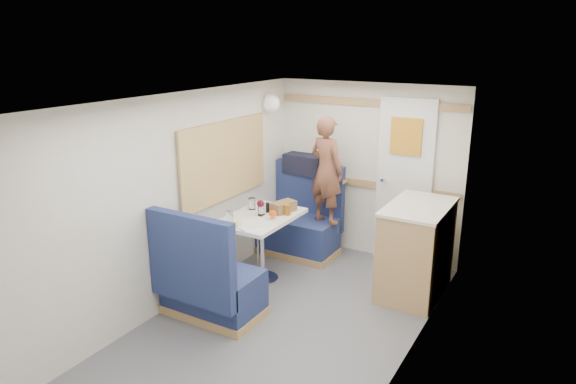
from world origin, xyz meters
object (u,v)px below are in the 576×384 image
Objects in this scene: tumbler_left at (230,217)px; beer_glass at (287,210)px; bench_near at (209,287)px; pepper_grinder at (267,208)px; bench_far at (301,228)px; duffel_bag at (304,164)px; tray at (252,224)px; person at (326,170)px; galley_counter at (416,249)px; bread_loaf at (283,207)px; tumbler_mid at (252,204)px; dome_light at (271,103)px; dinette_table at (261,230)px; orange_fruit at (273,214)px; wine_glass at (260,204)px; cheese_block at (237,223)px; tumbler_right at (261,209)px.

beer_glass is at bearing 52.66° from tumbler_left.
bench_near is 10.00× the size of pepper_grinder.
beer_glass is at bearing -72.18° from bench_far.
duffel_bag reaches higher than tray.
duffel_bag reaches higher than beer_glass.
pepper_grinder is (-0.32, -0.72, -0.28)m from person.
tumbler_left is (-0.05, -1.44, -0.24)m from duffel_bag.
tray is at bearing -80.73° from duffel_bag.
galley_counter is 1.32m from person.
bench_near is 1.20m from bread_loaf.
tumbler_mid is 0.47× the size of bread_loaf.
dome_light reaches higher than tray.
person is 1.19m from tray.
bench_far is at bearing 167.90° from galley_counter.
dinette_table is 0.27m from orange_fruit.
dome_light reaches higher than wine_glass.
cheese_block reaches higher than tray.
tumbler_mid reaches higher than cheese_block.
tumbler_mid is at bearing -74.50° from dome_light.
bench_far is 8.83× the size of tumbler_right.
tray is 0.49m from tumbler_mid.
tumbler_mid is (0.20, -0.71, -0.97)m from dome_light.
dome_light reaches higher than person.
wine_glass is (-1.46, -0.55, 0.38)m from galley_counter.
orange_fruit is 0.29× the size of bread_loaf.
pepper_grinder is (0.03, 0.50, 0.02)m from cheese_block.
dinette_table is at bearing -92.73° from pepper_grinder.
duffel_bag reaches higher than pepper_grinder.
beer_glass is at bearing -48.10° from dome_light.
pepper_grinder is (0.40, -0.72, -0.98)m from dome_light.
wine_glass is 0.14m from pepper_grinder.
person is 3.81× the size of tray.
duffel_bag is 5.18× the size of cheese_block.
bread_loaf is at bearing 94.67° from orange_fruit.
tumbler_right is (-0.34, -0.81, -0.27)m from person.
duffel_bag is at bearing 94.98° from wine_glass.
tumbler_left is (-0.15, 0.54, 0.48)m from bench_near.
tumbler_left is 0.46m from tumbler_mid.
bench_far reaches higher than tumbler_right.
dinette_table is at bearing 84.16° from person.
person reaches higher than tumbler_left.
bread_loaf is at bearing 144.09° from beer_glass.
bench_far is 13.90× the size of orange_fruit.
bench_near is 5.25× the size of dome_light.
tumbler_mid is 0.20m from pepper_grinder.
dinette_table is 1.03m from person.
dome_light is 1.19× the size of wine_glass.
dinette_table is at bearing 65.60° from tumbler_left.
bread_loaf is at bearing 57.76° from dinette_table.
duffel_bag reaches higher than dinette_table.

